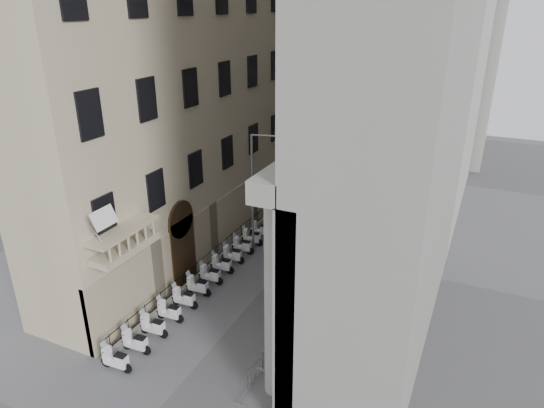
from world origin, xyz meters
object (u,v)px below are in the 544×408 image
(street_lamp, at_px, (257,184))
(pedestrian_a, at_px, (343,224))
(security_tent, at_px, (305,163))
(info_kiosk, at_px, (282,215))
(scooter_0, at_px, (118,370))
(pedestrian_b, at_px, (362,187))

(street_lamp, height_order, pedestrian_a, street_lamp)
(security_tent, height_order, info_kiosk, security_tent)
(scooter_0, bearing_deg, info_kiosk, -5.04)
(scooter_0, relative_size, street_lamp, 0.17)
(scooter_0, bearing_deg, street_lamp, -6.52)
(scooter_0, xyz_separation_m, pedestrian_a, (5.55, 19.08, 0.89))
(street_lamp, height_order, pedestrian_b, street_lamp)
(street_lamp, relative_size, pedestrian_b, 5.64)
(street_lamp, distance_m, pedestrian_a, 8.24)
(security_tent, height_order, street_lamp, street_lamp)
(scooter_0, relative_size, pedestrian_b, 0.98)
(scooter_0, relative_size, info_kiosk, 0.80)
(street_lamp, height_order, info_kiosk, street_lamp)
(pedestrian_b, bearing_deg, pedestrian_a, 97.98)
(scooter_0, height_order, pedestrian_b, pedestrian_b)
(pedestrian_a, xyz_separation_m, pedestrian_b, (-0.82, 8.72, -0.12))
(security_tent, distance_m, pedestrian_b, 5.76)
(street_lamp, bearing_deg, scooter_0, -106.00)
(scooter_0, distance_m, security_tent, 26.11)
(info_kiosk, bearing_deg, scooter_0, -80.04)
(scooter_0, height_order, street_lamp, street_lamp)
(security_tent, bearing_deg, pedestrian_a, -49.80)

